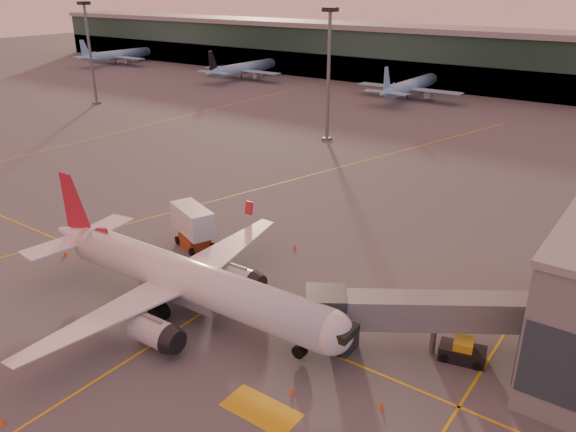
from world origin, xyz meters
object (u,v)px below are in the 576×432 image
Objects in this scene: main_airplane at (183,279)px; gpu_cart at (338,330)px; catering_truck at (193,225)px; pushback_tug at (462,352)px.

main_airplane reaches higher than gpu_cart.
main_airplane is at bearing -27.94° from catering_truck.
pushback_tug is at bearing 16.26° from catering_truck.
gpu_cart is at bearing -176.84° from pushback_tug.
gpu_cart is 10.96m from pushback_tug.
catering_truck is (-9.76, 11.16, -0.75)m from main_airplane.
catering_truck is 24.67m from gpu_cart.
main_airplane is 5.19× the size of catering_truck.
main_airplane is at bearing -157.02° from gpu_cart.
pushback_tug is (24.64, 8.38, -2.85)m from main_airplane.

